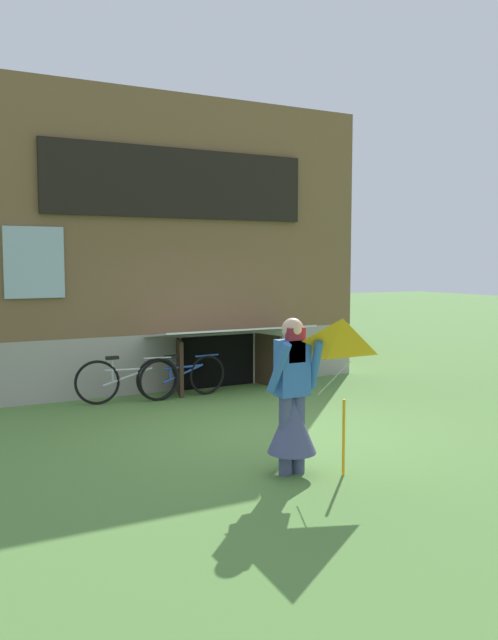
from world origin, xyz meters
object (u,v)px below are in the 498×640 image
Objects in this scene: bicycle_blue at (183,376)px; bicycle_silver at (128,380)px; person at (292,409)px; kite at (342,357)px.

bicycle_silver reaches higher than bicycle_blue.
bicycle_silver is (-0.93, 0.03, 0.02)m from bicycle_blue.
person reaches higher than bicycle_blue.
person is at bearing -101.52° from bicycle_blue.
kite is at bearing -97.70° from bicycle_blue.
bicycle_silver is at bearing 99.24° from kite.
bicycle_blue is at bearing 8.35° from bicycle_silver.
person is 1.01× the size of bicycle_silver.
bicycle_silver is (-0.76, 4.68, -0.93)m from kite.
person is 1.05× the size of bicycle_blue.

